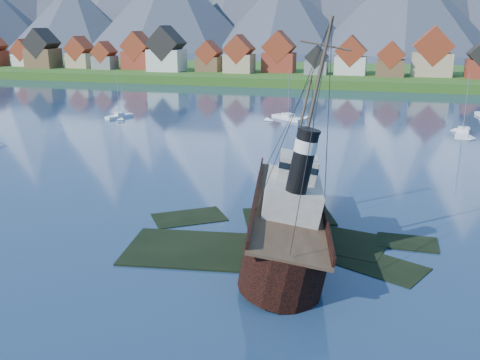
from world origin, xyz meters
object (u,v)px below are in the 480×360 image
(tugboat_wreck, at_px, (283,213))
(sailboat_b, at_px, (119,117))
(sailboat_d, at_px, (463,134))
(sailboat_c, at_px, (288,118))

(tugboat_wreck, height_order, sailboat_b, tugboat_wreck)
(sailboat_d, bearing_deg, tugboat_wreck, -102.04)
(tugboat_wreck, relative_size, sailboat_c, 2.55)
(sailboat_c, bearing_deg, tugboat_wreck, -131.50)
(tugboat_wreck, relative_size, sailboat_b, 2.93)
(sailboat_c, relative_size, sailboat_d, 0.93)
(sailboat_b, bearing_deg, sailboat_c, 36.77)
(sailboat_b, distance_m, sailboat_d, 75.08)
(tugboat_wreck, relative_size, sailboat_d, 2.36)
(sailboat_c, bearing_deg, sailboat_d, -63.62)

